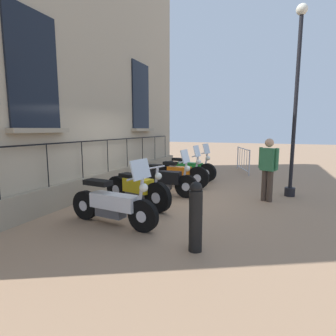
{
  "coord_description": "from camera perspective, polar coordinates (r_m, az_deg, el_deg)",
  "views": [
    {
      "loc": [
        2.73,
        -6.84,
        1.87
      ],
      "look_at": [
        0.07,
        0.0,
        0.8
      ],
      "focal_mm": 28.7,
      "sensor_mm": 36.0,
      "label": 1
    }
  ],
  "objects": [
    {
      "name": "building_facade",
      "position": [
        8.82,
        -15.83,
        23.71
      ],
      "size": [
        0.82,
        11.1,
        8.72
      ],
      "color": "tan",
      "rests_on": "ground_plane"
    },
    {
      "name": "motorcycle_orange",
      "position": [
        8.63,
        2.24,
        -1.31
      ],
      "size": [
        2.05,
        0.58,
        1.37
      ],
      "color": "black",
      "rests_on": "ground_plane"
    },
    {
      "name": "motorcycle_yellow",
      "position": [
        6.47,
        -6.6,
        -4.66
      ],
      "size": [
        1.97,
        0.86,
        1.03
      ],
      "color": "black",
      "rests_on": "ground_plane"
    },
    {
      "name": "crowd_barrier",
      "position": [
        12.13,
        15.65,
        1.82
      ],
      "size": [
        0.73,
        1.95,
        1.05
      ],
      "color": "#B7B7BF",
      "rests_on": "ground_plane"
    },
    {
      "name": "lamppost",
      "position": [
        8.15,
        25.5,
        12.57
      ],
      "size": [
        0.29,
        0.29,
        5.04
      ],
      "color": "black",
      "rests_on": "ground_plane"
    },
    {
      "name": "motorcycle_green",
      "position": [
        9.91,
        4.36,
        -0.17
      ],
      "size": [
        2.16,
        0.66,
        1.36
      ],
      "color": "black",
      "rests_on": "ground_plane"
    },
    {
      "name": "ground_plane",
      "position": [
        7.6,
        -0.48,
        -5.95
      ],
      "size": [
        60.0,
        60.0,
        0.0
      ],
      "primitive_type": "plane",
      "color": "#9E7A5B"
    },
    {
      "name": "pedestrian_standing",
      "position": [
        7.35,
        20.49,
        0.33
      ],
      "size": [
        0.48,
        0.36,
        1.63
      ],
      "color": "#47382D",
      "rests_on": "ground_plane"
    },
    {
      "name": "motorcycle_white",
      "position": [
        5.37,
        -11.58,
        -7.57
      ],
      "size": [
        2.05,
        0.69,
        1.34
      ],
      "color": "black",
      "rests_on": "ground_plane"
    },
    {
      "name": "bollard",
      "position": [
        4.18,
        5.89,
        -10.22
      ],
      "size": [
        0.21,
        0.21,
        1.09
      ],
      "color": "black",
      "rests_on": "ground_plane"
    },
    {
      "name": "motorcycle_black",
      "position": [
        7.56,
        -1.02,
        -2.58
      ],
      "size": [
        2.05,
        0.66,
        1.32
      ],
      "color": "black",
      "rests_on": "ground_plane"
    }
  ]
}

